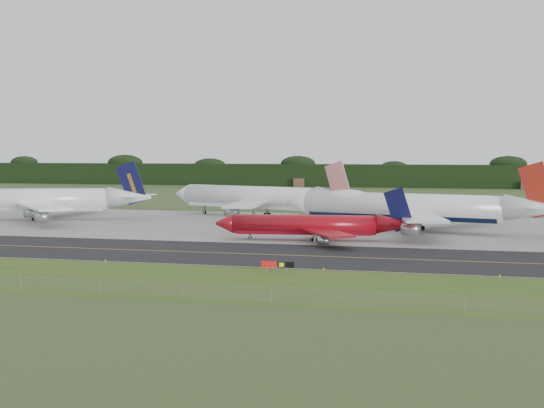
{
  "coord_description": "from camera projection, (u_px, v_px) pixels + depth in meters",
  "views": [
    {
      "loc": [
        29.32,
        -140.76,
        19.47
      ],
      "look_at": [
        -11.36,
        22.0,
        7.67
      ],
      "focal_mm": 50.0,
      "sensor_mm": 36.0,
      "label": 1
    }
  ],
  "objects": [
    {
      "name": "taxiway",
      "position": [
        297.0,
        256.0,
        140.81
      ],
      "size": [
        400.0,
        32.0,
        0.02
      ],
      "primitive_type": "cube",
      "color": "black",
      "rests_on": "ground"
    },
    {
      "name": "edge_marker_left",
      "position": [
        105.0,
        261.0,
        132.27
      ],
      "size": [
        0.16,
        0.16,
        0.5
      ],
      "primitive_type": "cylinder",
      "color": "yellow",
      "rests_on": "ground"
    },
    {
      "name": "taxiway_sign",
      "position": [
        277.0,
        265.0,
        121.12
      ],
      "size": [
        5.38,
        0.36,
        1.79
      ],
      "color": "slate",
      "rests_on": "ground"
    },
    {
      "name": "jet_star_tail",
      "position": [
        260.0,
        198.0,
        221.32
      ],
      "size": [
        61.98,
        50.32,
        16.85
      ],
      "color": "white",
      "rests_on": "ground"
    },
    {
      "name": "horizon_treeline",
      "position": [
        405.0,
        177.0,
        409.24
      ],
      "size": [
        700.0,
        25.0,
        12.0
      ],
      "color": "black",
      "rests_on": "ground"
    },
    {
      "name": "jet_navy_gold",
      "position": [
        38.0,
        201.0,
        213.53
      ],
      "size": [
        62.73,
        53.24,
        16.56
      ],
      "color": "white",
      "rests_on": "ground"
    },
    {
      "name": "edge_marker_center",
      "position": [
        324.0,
        269.0,
        122.91
      ],
      "size": [
        0.16,
        0.16,
        0.5
      ],
      "primitive_type": "cylinder",
      "color": "yellow",
      "rests_on": "ground"
    },
    {
      "name": "jet_red_737",
      "position": [
        315.0,
        226.0,
        164.37
      ],
      "size": [
        43.68,
        35.41,
        11.79
      ],
      "color": "maroon",
      "rests_on": "ground"
    },
    {
      "name": "edge_marker_right",
      "position": [
        500.0,
        276.0,
        116.27
      ],
      "size": [
        0.16,
        0.16,
        0.5
      ],
      "primitive_type": "cylinder",
      "color": "yellow",
      "rests_on": "ground"
    },
    {
      "name": "grass_verge",
      "position": [
        253.0,
        284.0,
        110.81
      ],
      "size": [
        400.0,
        30.0,
        0.01
      ],
      "primitive_type": "cube",
      "color": "#365519",
      "rests_on": "ground"
    },
    {
      "name": "taxiway_centreline",
      "position": [
        297.0,
        255.0,
        140.81
      ],
      "size": [
        400.0,
        0.4,
        0.0
      ],
      "primitive_type": "cube",
      "color": "gold",
      "rests_on": "taxiway"
    },
    {
      "name": "jet_ba_747",
      "position": [
        410.0,
        207.0,
        183.0
      ],
      "size": [
        67.94,
        55.29,
        17.25
      ],
      "color": "white",
      "rests_on": "ground"
    },
    {
      "name": "perimeter_fence",
      "position": [
        226.0,
        293.0,
        98.15
      ],
      "size": [
        320.0,
        0.1,
        320.0
      ],
      "color": "slate",
      "rests_on": "ground"
    },
    {
      "name": "ground",
      "position": [
        302.0,
        253.0,
        144.68
      ],
      "size": [
        600.0,
        600.0,
        0.0
      ],
      "primitive_type": "plane",
      "color": "#384721",
      "rests_on": "ground"
    },
    {
      "name": "taxiway_edge_line",
      "position": [
        278.0,
        268.0,
        125.81
      ],
      "size": [
        400.0,
        0.25,
        0.0
      ],
      "primitive_type": "cube",
      "color": "silver",
      "rests_on": "taxiway"
    },
    {
      "name": "apron",
      "position": [
        342.0,
        227.0,
        194.04
      ],
      "size": [
        400.0,
        78.0,
        0.01
      ],
      "primitive_type": "cube",
      "color": "gray",
      "rests_on": "ground"
    }
  ]
}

